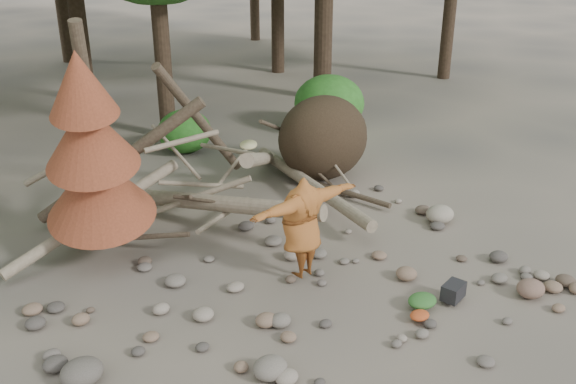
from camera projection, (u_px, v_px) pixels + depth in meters
ground at (362, 292)px, 10.71m from camera, size 120.00×120.00×0.00m
deadfall_pile at (305, 145)px, 14.55m from camera, size 8.55×5.24×3.30m
dead_conifer at (92, 154)px, 10.68m from camera, size 2.06×2.16×4.35m
bush_mid at (185, 131)px, 16.69m from camera, size 1.40×1.40×1.12m
bush_right at (329, 103)px, 18.26m from camera, size 2.00×2.00×1.60m
frisbee_thrower at (302, 227)px, 10.72m from camera, size 2.26×0.73×2.54m
backpack at (453, 294)px, 10.39m from camera, size 0.46×0.37×0.27m
cloth_green at (422, 303)px, 10.23m from camera, size 0.49×0.41×0.18m
cloth_orange at (419, 318)px, 9.91m from camera, size 0.33×0.27×0.12m
boulder_front_left at (270, 368)px, 8.70m from camera, size 0.49×0.44×0.29m
boulder_front_right at (531, 289)px, 10.53m from camera, size 0.48×0.44×0.29m
boulder_mid_right at (440, 214)px, 13.02m from camera, size 0.60×0.54×0.36m
boulder_mid_left at (82, 372)px, 8.58m from camera, size 0.58×0.52×0.35m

